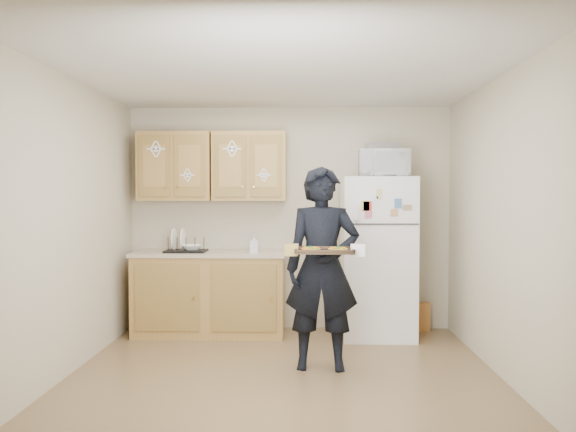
{
  "coord_description": "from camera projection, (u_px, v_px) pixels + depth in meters",
  "views": [
    {
      "loc": [
        0.18,
        -4.55,
        1.5
      ],
      "look_at": [
        0.03,
        0.45,
        1.32
      ],
      "focal_mm": 35.0,
      "sensor_mm": 36.0,
      "label": 1
    }
  ],
  "objects": [
    {
      "name": "floor",
      "position": [
        283.0,
        379.0,
        4.61
      ],
      "size": [
        3.6,
        3.6,
        0.0
      ],
      "primitive_type": "plane",
      "color": "brown",
      "rests_on": "ground"
    },
    {
      "name": "ceiling",
      "position": [
        283.0,
        72.0,
        4.52
      ],
      "size": [
        3.6,
        3.6,
        0.0
      ],
      "primitive_type": "plane",
      "color": "silver",
      "rests_on": "wall_back"
    },
    {
      "name": "wall_back",
      "position": [
        289.0,
        218.0,
        6.36
      ],
      "size": [
        3.6,
        0.04,
        2.5
      ],
      "primitive_type": "cube",
      "color": "#BCB298",
      "rests_on": "floor"
    },
    {
      "name": "wall_front",
      "position": [
        269.0,
        247.0,
        2.77
      ],
      "size": [
        3.6,
        0.04,
        2.5
      ],
      "primitive_type": "cube",
      "color": "#BCB298",
      "rests_on": "floor"
    },
    {
      "name": "wall_left",
      "position": [
        65.0,
        227.0,
        4.62
      ],
      "size": [
        0.04,
        3.6,
        2.5
      ],
      "primitive_type": "cube",
      "color": "#BCB298",
      "rests_on": "floor"
    },
    {
      "name": "wall_right",
      "position": [
        506.0,
        227.0,
        4.51
      ],
      "size": [
        0.04,
        3.6,
        2.5
      ],
      "primitive_type": "cube",
      "color": "#BCB298",
      "rests_on": "floor"
    },
    {
      "name": "refrigerator",
      "position": [
        377.0,
        257.0,
        5.98
      ],
      "size": [
        0.75,
        0.7,
        1.7
      ],
      "primitive_type": "cube",
      "color": "white",
      "rests_on": "floor"
    },
    {
      "name": "base_cabinet",
      "position": [
        210.0,
        295.0,
        6.1
      ],
      "size": [
        1.6,
        0.6,
        0.86
      ],
      "primitive_type": "cube",
      "color": "olive",
      "rests_on": "floor"
    },
    {
      "name": "countertop",
      "position": [
        210.0,
        253.0,
        6.08
      ],
      "size": [
        1.64,
        0.64,
        0.04
      ],
      "primitive_type": "cube",
      "color": "#BBAD90",
      "rests_on": "base_cabinet"
    },
    {
      "name": "upper_cab_left",
      "position": [
        176.0,
        167.0,
        6.19
      ],
      "size": [
        0.8,
        0.33,
        0.75
      ],
      "primitive_type": "cube",
      "color": "olive",
      "rests_on": "wall_back"
    },
    {
      "name": "upper_cab_right",
      "position": [
        250.0,
        167.0,
        6.17
      ],
      "size": [
        0.8,
        0.33,
        0.75
      ],
      "primitive_type": "cube",
      "color": "olive",
      "rests_on": "wall_back"
    },
    {
      "name": "cereal_box",
      "position": [
        421.0,
        317.0,
        6.23
      ],
      "size": [
        0.2,
        0.07,
        0.32
      ],
      "primitive_type": "cube",
      "color": "gold",
      "rests_on": "floor"
    },
    {
      "name": "person",
      "position": [
        322.0,
        268.0,
        4.86
      ],
      "size": [
        0.65,
        0.44,
        1.76
      ],
      "primitive_type": "imported",
      "rotation": [
        0.0,
        0.0,
        -0.03
      ],
      "color": "black",
      "rests_on": "floor"
    },
    {
      "name": "baking_tray",
      "position": [
        325.0,
        251.0,
        4.55
      ],
      "size": [
        0.48,
        0.36,
        0.04
      ],
      "primitive_type": "cube",
      "rotation": [
        0.0,
        0.0,
        -0.03
      ],
      "color": "black",
      "rests_on": "person"
    },
    {
      "name": "pizza_front_left",
      "position": [
        311.0,
        250.0,
        4.48
      ],
      "size": [
        0.16,
        0.16,
        0.02
      ],
      "primitive_type": "cylinder",
      "color": "gold",
      "rests_on": "baking_tray"
    },
    {
      "name": "pizza_front_right",
      "position": [
        339.0,
        250.0,
        4.47
      ],
      "size": [
        0.16,
        0.16,
        0.02
      ],
      "primitive_type": "cylinder",
      "color": "gold",
      "rests_on": "baking_tray"
    },
    {
      "name": "pizza_back_left",
      "position": [
        311.0,
        248.0,
        4.64
      ],
      "size": [
        0.16,
        0.16,
        0.02
      ],
      "primitive_type": "cylinder",
      "color": "gold",
      "rests_on": "baking_tray"
    },
    {
      "name": "pizza_back_right",
      "position": [
        338.0,
        248.0,
        4.63
      ],
      "size": [
        0.16,
        0.16,
        0.02
      ],
      "primitive_type": "cylinder",
      "color": "gold",
      "rests_on": "baking_tray"
    },
    {
      "name": "microwave",
      "position": [
        384.0,
        163.0,
        5.89
      ],
      "size": [
        0.53,
        0.37,
        0.29
      ],
      "primitive_type": "imported",
      "rotation": [
        0.0,
        0.0,
        -0.03
      ],
      "color": "white",
      "rests_on": "refrigerator"
    },
    {
      "name": "foil_pan",
      "position": [
        382.0,
        147.0,
        5.91
      ],
      "size": [
        0.35,
        0.26,
        0.07
      ],
      "primitive_type": "cube",
      "rotation": [
        0.0,
        0.0,
        0.1
      ],
      "color": "#A8A9AF",
      "rests_on": "microwave"
    },
    {
      "name": "dish_rack",
      "position": [
        186.0,
        244.0,
        6.03
      ],
      "size": [
        0.43,
        0.33,
        0.17
      ],
      "primitive_type": "cube",
      "rotation": [
        0.0,
        0.0,
        0.01
      ],
      "color": "black",
      "rests_on": "countertop"
    },
    {
      "name": "bowl",
      "position": [
        192.0,
        247.0,
        6.03
      ],
      "size": [
        0.28,
        0.28,
        0.06
      ],
      "primitive_type": "imported",
      "rotation": [
        0.0,
        0.0,
        0.3
      ],
      "color": "white",
      "rests_on": "dish_rack"
    },
    {
      "name": "soap_bottle",
      "position": [
        254.0,
        244.0,
        5.95
      ],
      "size": [
        0.1,
        0.1,
        0.19
      ],
      "primitive_type": "imported",
      "rotation": [
        0.0,
        0.0,
        0.12
      ],
      "color": "white",
      "rests_on": "countertop"
    }
  ]
}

